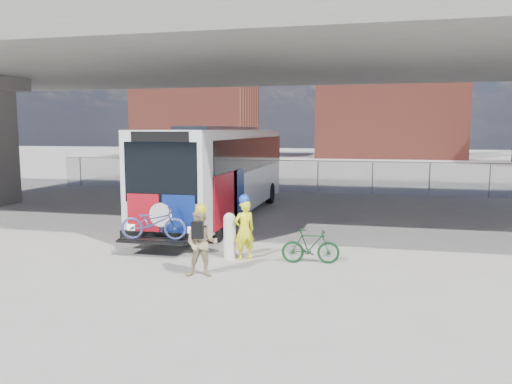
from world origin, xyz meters
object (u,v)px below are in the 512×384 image
(cyclist_hivis, at_px, (244,228))
(cyclist_tan, at_px, (201,242))
(bus, at_px, (221,166))
(bollard, at_px, (230,234))
(bike_parked, at_px, (311,246))

(cyclist_hivis, distance_m, cyclist_tan, 1.93)
(cyclist_tan, bearing_deg, bus, 93.57)
(bollard, xyz_separation_m, bike_parked, (2.25, 0.00, -0.22))
(bus, xyz_separation_m, cyclist_hivis, (2.57, -6.31, -1.24))
(cyclist_hivis, xyz_separation_m, bike_parked, (1.83, 0.00, -0.41))
(bus, relative_size, cyclist_tan, 7.20)
(cyclist_hivis, bearing_deg, bus, -106.49)
(bike_parked, bearing_deg, cyclist_hivis, 81.81)
(cyclist_tan, relative_size, bike_parked, 1.17)
(bus, height_order, cyclist_tan, bus)
(bus, height_order, bike_parked, bus)
(cyclist_hivis, relative_size, cyclist_tan, 1.00)
(cyclist_hivis, bearing_deg, bollard, -38.64)
(bus, distance_m, bollard, 6.82)
(bus, distance_m, bike_parked, 7.87)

